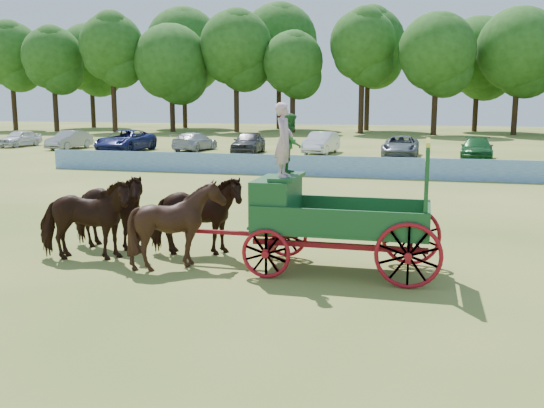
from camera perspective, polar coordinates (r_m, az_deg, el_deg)
The scene contains 9 objects.
ground at distance 13.98m, azimuth -12.58°, elevation -6.38°, with size 160.00×160.00×0.00m, color #A49A4A.
horse_lead_left at distance 15.17m, azimuth -17.23°, elevation -1.41°, with size 1.08×2.37×2.00m, color black.
horse_lead_right at distance 16.10m, azimuth -15.20°, elevation -0.68°, with size 1.08×2.37×2.00m, color black.
horse_wheel_left at distance 14.08m, azimuth -8.85°, elevation -1.92°, with size 1.62×1.82×2.01m, color black.
horse_wheel_right at distance 15.08m, azimuth -7.22°, elevation -1.11°, with size 1.08×2.37×2.00m, color black.
farm_dray at distance 13.65m, azimuth 3.61°, elevation 0.27°, with size 6.00×2.00×3.77m.
sponsor_banner at distance 30.97m, azimuth 0.77°, elevation 3.70°, with size 26.00×0.08×1.05m, color #2151B4.
parked_cars at distance 44.06m, azimuth -3.85°, elevation 5.79°, with size 37.49×7.48×1.60m.
treeline at distance 73.42m, azimuth 5.69°, elevation 14.30°, with size 88.42×23.28×15.92m.
Camera 1 is at (6.14, -11.95, 3.85)m, focal length 40.00 mm.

